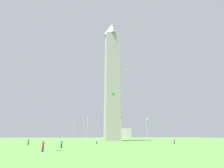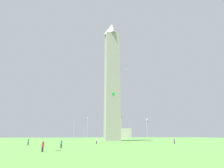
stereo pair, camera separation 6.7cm
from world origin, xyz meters
name	(u,v)px [view 2 (the right image)]	position (x,y,z in m)	size (l,w,h in m)	color
ground_plane	(112,141)	(0.00, 0.00, 0.00)	(260.00, 260.00, 0.00)	#548C3D
obelisk_monument	(112,77)	(0.00, 0.00, 30.83)	(6.78, 6.78, 61.65)	#A8A399
flagpole_n	(121,128)	(17.34, 0.00, 5.06)	(1.12, 0.14, 9.33)	silver
flagpole_ne	(147,129)	(12.27, 12.22, 5.06)	(1.12, 0.14, 9.33)	silver
flagpole_e	(147,130)	(0.05, 17.29, 5.06)	(1.12, 0.14, 9.33)	silver
flagpole_se	(130,130)	(-12.17, 12.22, 5.06)	(1.12, 0.14, 9.33)	silver
flagpole_s	(106,130)	(-17.23, 0.00, 5.06)	(1.12, 0.14, 9.33)	silver
flagpole_sw	(84,130)	(-12.17, -12.22, 5.06)	(1.12, 0.14, 9.33)	silver
flagpole_w	(74,129)	(0.05, -17.29, 5.06)	(1.12, 0.14, 9.33)	silver
flagpole_nw	(87,128)	(12.27, -12.22, 5.06)	(1.12, 0.14, 9.33)	silver
person_red_shirt	(43,146)	(51.51, -21.52, 0.83)	(0.32, 0.32, 1.68)	#2D2D38
person_teal_shirt	(61,144)	(43.33, -19.28, 0.82)	(0.32, 0.32, 1.65)	#2D2D38
person_white_shirt	(97,141)	(27.49, -10.23, 0.89)	(0.32, 0.32, 1.78)	#2D2D38
person_purple_shirt	(174,141)	(31.29, 12.97, 0.82)	(0.32, 0.32, 1.64)	#2D2D38
person_green_shirt	(28,142)	(30.64, -28.54, 0.89)	(0.32, 0.32, 1.79)	#2D2D38
kite_green_box	(113,94)	(17.75, -3.04, 17.86)	(1.56, 1.34, 2.81)	green
kite_white_diamond	(127,70)	(19.40, 2.09, 27.61)	(1.96, 1.93, 2.34)	white
distant_building	(120,133)	(-82.91, 24.43, 4.24)	(20.42, 15.61, 8.48)	beige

